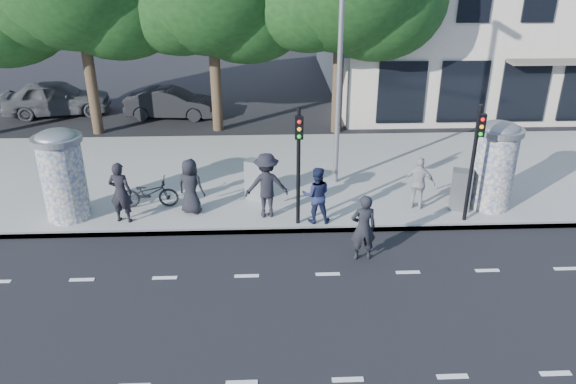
{
  "coord_description": "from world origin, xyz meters",
  "views": [
    {
      "loc": [
        -1.46,
        -10.25,
        7.68
      ],
      "look_at": [
        -0.9,
        3.5,
        1.28
      ],
      "focal_mm": 35.0,
      "sensor_mm": 36.0,
      "label": 1
    }
  ],
  "objects_px": {
    "ad_column_left": "(62,173)",
    "ped_e": "(419,183)",
    "cabinet_right": "(461,190)",
    "car_left": "(57,98)",
    "traffic_pole_near": "(299,155)",
    "ped_c": "(316,195)",
    "man_road": "(363,228)",
    "street_lamp": "(341,39)",
    "bicycle": "(149,193)",
    "car_mid": "(171,103)",
    "ad_column_right": "(495,163)",
    "cabinet_left": "(256,179)",
    "traffic_pole_far": "(475,153)",
    "ped_a": "(191,186)",
    "ped_b": "(121,192)",
    "ped_d": "(267,185)"
  },
  "relations": [
    {
      "from": "car_left",
      "to": "car_mid",
      "type": "height_order",
      "value": "car_left"
    },
    {
      "from": "traffic_pole_far",
      "to": "cabinet_left",
      "type": "bearing_deg",
      "value": 163.34
    },
    {
      "from": "bicycle",
      "to": "cabinet_left",
      "type": "distance_m",
      "value": 3.24
    },
    {
      "from": "traffic_pole_near",
      "to": "man_road",
      "type": "distance_m",
      "value": 2.64
    },
    {
      "from": "ped_b",
      "to": "cabinet_right",
      "type": "relative_size",
      "value": 1.45
    },
    {
      "from": "car_left",
      "to": "traffic_pole_near",
      "type": "bearing_deg",
      "value": -147.64
    },
    {
      "from": "ped_d",
      "to": "cabinet_right",
      "type": "bearing_deg",
      "value": 176.83
    },
    {
      "from": "street_lamp",
      "to": "cabinet_left",
      "type": "bearing_deg",
      "value": -158.11
    },
    {
      "from": "ad_column_left",
      "to": "cabinet_left",
      "type": "relative_size",
      "value": 2.14
    },
    {
      "from": "man_road",
      "to": "bicycle",
      "type": "distance_m",
      "value": 6.63
    },
    {
      "from": "street_lamp",
      "to": "bicycle",
      "type": "distance_m",
      "value": 7.32
    },
    {
      "from": "traffic_pole_near",
      "to": "ped_c",
      "type": "xyz_separation_m",
      "value": [
        0.52,
        0.13,
        -1.25
      ]
    },
    {
      "from": "man_road",
      "to": "street_lamp",
      "type": "bearing_deg",
      "value": -92.17
    },
    {
      "from": "cabinet_left",
      "to": "car_mid",
      "type": "xyz_separation_m",
      "value": [
        -3.91,
        8.98,
        -0.1
      ]
    },
    {
      "from": "cabinet_left",
      "to": "car_mid",
      "type": "height_order",
      "value": "cabinet_left"
    },
    {
      "from": "cabinet_right",
      "to": "cabinet_left",
      "type": "bearing_deg",
      "value": -169.63
    },
    {
      "from": "bicycle",
      "to": "man_road",
      "type": "bearing_deg",
      "value": -118.59
    },
    {
      "from": "traffic_pole_far",
      "to": "bicycle",
      "type": "xyz_separation_m",
      "value": [
        -9.19,
        1.26,
        -1.62
      ]
    },
    {
      "from": "ad_column_left",
      "to": "traffic_pole_far",
      "type": "relative_size",
      "value": 0.78
    },
    {
      "from": "ad_column_left",
      "to": "bicycle",
      "type": "xyz_separation_m",
      "value": [
        2.21,
        0.55,
        -0.93
      ]
    },
    {
      "from": "ped_b",
      "to": "car_left",
      "type": "xyz_separation_m",
      "value": [
        -5.42,
        11.04,
        -0.25
      ]
    },
    {
      "from": "cabinet_right",
      "to": "ped_e",
      "type": "bearing_deg",
      "value": -164.86
    },
    {
      "from": "car_left",
      "to": "ped_b",
      "type": "bearing_deg",
      "value": -163.8
    },
    {
      "from": "ped_d",
      "to": "cabinet_left",
      "type": "bearing_deg",
      "value": -80.36
    },
    {
      "from": "ped_c",
      "to": "man_road",
      "type": "xyz_separation_m",
      "value": [
        1.03,
        -1.81,
        -0.08
      ]
    },
    {
      "from": "ped_d",
      "to": "bicycle",
      "type": "xyz_separation_m",
      "value": [
        -3.51,
        0.7,
        -0.51
      ]
    },
    {
      "from": "ad_column_left",
      "to": "car_mid",
      "type": "distance_m",
      "value": 10.21
    },
    {
      "from": "ped_b",
      "to": "man_road",
      "type": "bearing_deg",
      "value": 173.34
    },
    {
      "from": "ped_c",
      "to": "traffic_pole_far",
      "type": "bearing_deg",
      "value": 179.98
    },
    {
      "from": "ad_column_left",
      "to": "car_left",
      "type": "relative_size",
      "value": 0.57
    },
    {
      "from": "ad_column_right",
      "to": "man_road",
      "type": "xyz_separation_m",
      "value": [
        -4.25,
        -2.59,
        -0.64
      ]
    },
    {
      "from": "ad_column_right",
      "to": "cabinet_left",
      "type": "xyz_separation_m",
      "value": [
        -7.0,
        0.89,
        -0.77
      ]
    },
    {
      "from": "traffic_pole_near",
      "to": "car_left",
      "type": "distance_m",
      "value": 15.51
    },
    {
      "from": "bicycle",
      "to": "cabinet_left",
      "type": "bearing_deg",
      "value": -82.74
    },
    {
      "from": "man_road",
      "to": "cabinet_left",
      "type": "distance_m",
      "value": 4.43
    },
    {
      "from": "ped_e",
      "to": "car_mid",
      "type": "xyz_separation_m",
      "value": [
        -8.73,
        9.91,
        -0.29
      ]
    },
    {
      "from": "ped_c",
      "to": "bicycle",
      "type": "bearing_deg",
      "value": -11.28
    },
    {
      "from": "ped_a",
      "to": "cabinet_left",
      "type": "relative_size",
      "value": 1.34
    },
    {
      "from": "ad_column_right",
      "to": "ped_c",
      "type": "bearing_deg",
      "value": -171.62
    },
    {
      "from": "cabinet_left",
      "to": "man_road",
      "type": "bearing_deg",
      "value": -28.4
    },
    {
      "from": "cabinet_right",
      "to": "car_left",
      "type": "distance_m",
      "value": 18.61
    },
    {
      "from": "traffic_pole_near",
      "to": "cabinet_right",
      "type": "height_order",
      "value": "traffic_pole_near"
    },
    {
      "from": "ad_column_left",
      "to": "car_mid",
      "type": "height_order",
      "value": "ad_column_left"
    },
    {
      "from": "ad_column_right",
      "to": "traffic_pole_far",
      "type": "height_order",
      "value": "traffic_pole_far"
    },
    {
      "from": "traffic_pole_near",
      "to": "ped_b",
      "type": "xyz_separation_m",
      "value": [
        -4.97,
        0.38,
        -1.18
      ]
    },
    {
      "from": "street_lamp",
      "to": "car_left",
      "type": "height_order",
      "value": "street_lamp"
    },
    {
      "from": "ad_column_left",
      "to": "ped_e",
      "type": "distance_m",
      "value": 10.23
    },
    {
      "from": "ped_b",
      "to": "car_left",
      "type": "height_order",
      "value": "ped_b"
    },
    {
      "from": "bicycle",
      "to": "cabinet_right",
      "type": "distance_m",
      "value": 9.26
    },
    {
      "from": "bicycle",
      "to": "cabinet_left",
      "type": "height_order",
      "value": "cabinet_left"
    }
  ]
}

